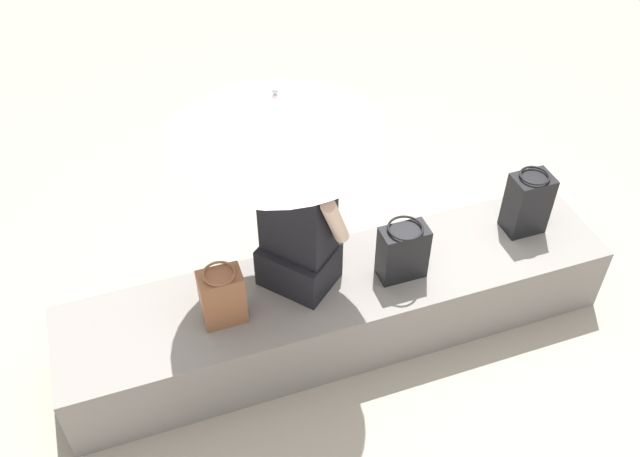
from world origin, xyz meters
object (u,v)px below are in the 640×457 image
object	(u,v)px
handbag_black	(527,203)
shoulder_bag_spare	(403,252)
tote_bag_canvas	(222,296)
person_seated	(298,222)
parasol	(276,116)

from	to	relation	value
handbag_black	shoulder_bag_spare	world-z (taller)	handbag_black
tote_bag_canvas	handbag_black	bearing A→B (deg)	2.97
person_seated	tote_bag_canvas	bearing A→B (deg)	-163.53
parasol	tote_bag_canvas	world-z (taller)	parasol
handbag_black	shoulder_bag_spare	bearing A→B (deg)	-172.78
handbag_black	shoulder_bag_spare	distance (m)	0.77
person_seated	shoulder_bag_spare	world-z (taller)	person_seated
handbag_black	tote_bag_canvas	bearing A→B (deg)	-177.03
tote_bag_canvas	shoulder_bag_spare	distance (m)	0.91
parasol	shoulder_bag_spare	xyz separation A→B (m)	(0.57, -0.13, -0.83)
parasol	shoulder_bag_spare	distance (m)	1.02
parasol	handbag_black	xyz separation A→B (m)	(1.33, -0.04, -0.81)
person_seated	handbag_black	world-z (taller)	person_seated
handbag_black	tote_bag_canvas	world-z (taller)	handbag_black
person_seated	handbag_black	distance (m)	1.27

